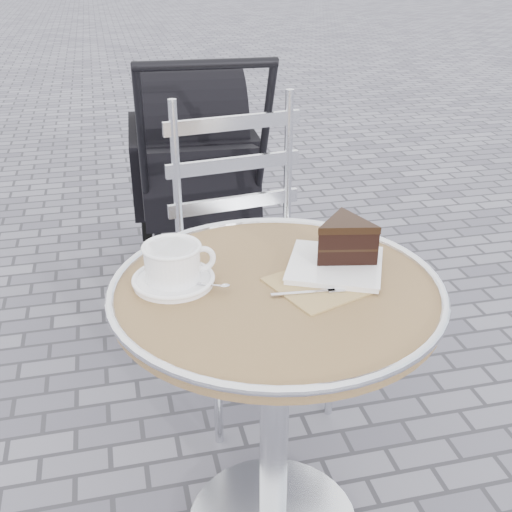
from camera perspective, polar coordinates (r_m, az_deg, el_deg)
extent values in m
cylinder|color=silver|center=(1.58, 1.64, -14.36)|extent=(0.07, 0.07, 0.67)
cylinder|color=#A47D59|center=(1.38, 1.83, -3.30)|extent=(0.70, 0.70, 0.03)
torus|color=silver|center=(1.37, 1.84, -2.76)|extent=(0.72, 0.72, 0.02)
cylinder|color=white|center=(1.39, -7.34, -2.22)|extent=(0.17, 0.17, 0.01)
cylinder|color=white|center=(1.37, -7.44, -0.61)|extent=(0.12, 0.12, 0.08)
torus|color=white|center=(1.38, -4.80, -0.25)|extent=(0.06, 0.02, 0.06)
cylinder|color=#C9B386|center=(1.35, -7.53, 0.69)|extent=(0.11, 0.11, 0.01)
cube|color=#A17F58|center=(1.38, 5.58, -2.57)|extent=(0.23, 0.23, 0.00)
cube|color=white|center=(1.44, 7.04, -0.86)|extent=(0.27, 0.27, 0.01)
cylinder|color=silver|center=(1.91, -3.45, -10.61)|extent=(0.03, 0.03, 0.49)
cylinder|color=silver|center=(2.03, 6.75, -8.31)|extent=(0.03, 0.03, 0.49)
cylinder|color=silver|center=(2.21, -6.37, -5.07)|extent=(0.03, 0.03, 0.49)
cylinder|color=silver|center=(2.31, 2.60, -3.38)|extent=(0.03, 0.03, 0.49)
cube|color=silver|center=(1.97, -0.12, -0.41)|extent=(0.49, 0.49, 0.02)
cube|color=black|center=(2.67, -5.36, 6.80)|extent=(0.47, 0.71, 0.42)
cylinder|color=black|center=(1.99, -4.46, 16.62)|extent=(0.44, 0.06, 0.03)
cylinder|color=black|center=(2.56, -9.18, -4.47)|extent=(0.05, 0.19, 0.19)
cylinder|color=black|center=(2.59, 0.47, -3.63)|extent=(0.05, 0.19, 0.19)
cylinder|color=black|center=(3.09, -9.66, 2.26)|extent=(0.05, 0.29, 0.29)
cylinder|color=black|center=(3.11, -1.65, 2.89)|extent=(0.05, 0.29, 0.29)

